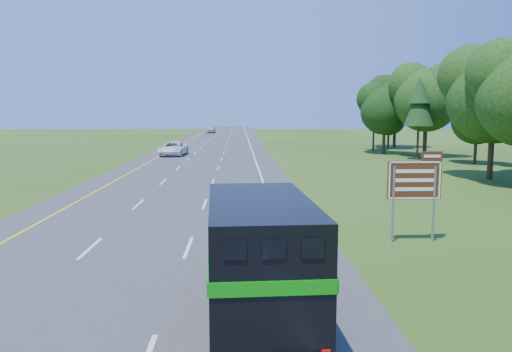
% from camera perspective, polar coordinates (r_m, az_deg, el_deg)
% --- Properties ---
extents(road, '(15.00, 260.00, 0.04)m').
position_cam_1_polar(road, '(57.73, -5.68, 2.18)').
color(road, '#38383A').
rests_on(road, ground).
extents(lane_markings, '(11.15, 260.00, 0.01)m').
position_cam_1_polar(lane_markings, '(57.72, -5.68, 2.21)').
color(lane_markings, yellow).
rests_on(lane_markings, road).
extents(horse_truck, '(2.56, 7.22, 3.15)m').
position_cam_1_polar(horse_truck, '(11.83, 0.18, -9.22)').
color(horse_truck, black).
rests_on(horse_truck, road).
extents(white_suv, '(3.19, 6.11, 1.64)m').
position_cam_1_polar(white_suv, '(59.89, -9.44, 3.11)').
color(white_suv, white).
rests_on(white_suv, road).
extents(far_car, '(2.42, 5.23, 1.74)m').
position_cam_1_polar(far_car, '(125.10, -5.18, 5.31)').
color(far_car, '#B6B6BD').
rests_on(far_car, road).
extents(exit_sign, '(2.12, 0.11, 3.59)m').
position_cam_1_polar(exit_sign, '(20.40, 17.74, -0.84)').
color(exit_sign, gray).
rests_on(exit_sign, ground).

